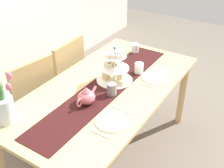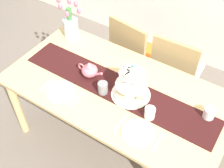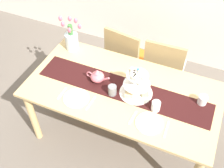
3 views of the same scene
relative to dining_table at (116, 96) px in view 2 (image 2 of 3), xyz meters
The scene contains 17 objects.
ground_plane 0.64m from the dining_table, ahead, with size 8.00×8.00×0.00m, color #6B6056.
dining_table is the anchor object (origin of this frame).
chair_left 0.73m from the dining_table, 108.41° to the left, with size 0.48×0.48×0.91m.
chair_right 0.73m from the dining_table, 71.80° to the left, with size 0.43×0.43×0.91m.
table_runner 0.10m from the dining_table, 90.00° to the right, with size 1.63×0.29×0.00m, color black.
tiered_cake_stand 0.24m from the dining_table, ahead, with size 0.30×0.30×0.30m.
teapot 0.30m from the dining_table, behind, with size 0.24×0.13×0.14m.
tulip_vase 0.82m from the dining_table, 154.90° to the left, with size 0.22×0.15×0.39m.
cream_jug 0.72m from the dining_table, ahead, with size 0.08×0.08×0.09m, color white.
dinner_plate_left 0.45m from the dining_table, 141.16° to the right, with size 0.23×0.23×0.01m, color white.
fork_left 0.56m from the dining_table, 150.60° to the right, with size 0.02×0.15×0.01m, color silver.
knife_left 0.35m from the dining_table, 125.36° to the right, with size 0.01×0.17×0.01m, color silver.
dinner_plate_right 0.45m from the dining_table, 38.41° to the right, with size 0.23×0.23×0.01m, color white.
fork_right 0.35m from the dining_table, 53.91° to the right, with size 0.02×0.15×0.01m, color silver.
knife_right 0.57m from the dining_table, 29.14° to the right, with size 0.01×0.17×0.01m, color silver.
mug_grey 0.19m from the dining_table, 123.66° to the right, with size 0.08×0.08×0.10m, color slate.
mug_white_text 0.39m from the dining_table, 18.00° to the right, with size 0.08×0.08×0.10m, color white.
Camera 2 is at (0.81, -1.30, 2.39)m, focal length 46.42 mm.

